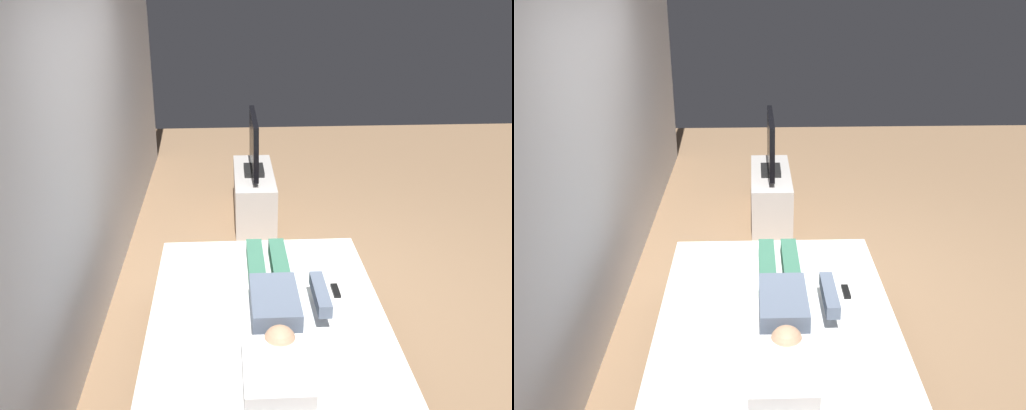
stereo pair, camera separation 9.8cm
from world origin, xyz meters
The scene contains 8 objects.
ground_plane centered at (0.00, 0.00, 0.00)m, with size 10.00×10.00×0.00m, color #8C6B4C.
back_wall centered at (0.40, 1.61, 1.40)m, with size 6.40×0.10×2.80m, color silver.
bed centered at (-0.93, 0.38, 0.26)m, with size 1.93×1.50×0.54m.
pillow centered at (-1.58, 0.38, 0.60)m, with size 0.48×0.34×0.12m, color white.
person centered at (-0.90, 0.33, 0.62)m, with size 1.26×0.46×0.18m.
remote centered at (-0.75, -0.07, 0.55)m, with size 0.15×0.04×0.02m, color black.
tv_stand centered at (1.58, 0.34, 0.25)m, with size 1.10×0.40×0.50m, color #B7B2AD.
tv centered at (1.58, 0.34, 0.78)m, with size 0.88×0.20×0.59m.
Camera 1 is at (-3.83, 0.61, 2.52)m, focal length 39.64 mm.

